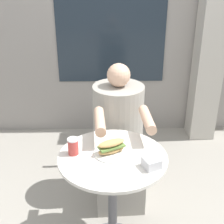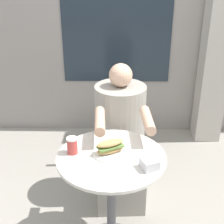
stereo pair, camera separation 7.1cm
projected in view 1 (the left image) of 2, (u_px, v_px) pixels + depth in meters
The scene contains 8 objects.
storefront_wall at pixel (109, 7), 3.20m from camera, with size 8.00×0.09×2.80m.
lattice_pillar at pixel (212, 30), 3.13m from camera, with size 0.27×0.27×2.40m.
cafe_table at pixel (113, 183), 1.98m from camera, with size 0.67×0.67×0.74m.
diner_chair at pixel (116, 121), 2.80m from camera, with size 0.40×0.40×0.87m.
seated_diner at pixel (118, 145), 2.50m from camera, with size 0.42×0.72×1.15m.
sandwich_on_plate at pixel (111, 148), 1.91m from camera, with size 0.22×0.22×0.09m.
drink_cup at pixel (73, 146), 1.90m from camera, with size 0.07×0.07×0.11m.
napkin_box at pixel (152, 163), 1.78m from camera, with size 0.12×0.12×0.06m.
Camera 1 is at (-0.04, -1.60, 1.80)m, focal length 50.00 mm.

